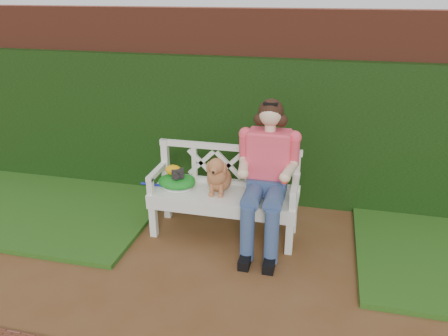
# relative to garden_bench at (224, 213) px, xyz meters

# --- Properties ---
(ground) EXTENTS (60.00, 60.00, 0.00)m
(ground) POSITION_rel_garden_bench_xyz_m (0.24, -0.78, -0.24)
(ground) COLOR #563117
(brick_wall) EXTENTS (10.00, 0.30, 2.20)m
(brick_wall) POSITION_rel_garden_bench_xyz_m (0.24, 1.12, 0.86)
(brick_wall) COLOR brown
(brick_wall) RESTS_ON ground
(ivy_hedge) EXTENTS (10.00, 0.18, 1.70)m
(ivy_hedge) POSITION_rel_garden_bench_xyz_m (0.24, 0.90, 0.61)
(ivy_hedge) COLOR #1D3C10
(ivy_hedge) RESTS_ON ground
(grass_left) EXTENTS (2.60, 2.00, 0.05)m
(grass_left) POSITION_rel_garden_bench_xyz_m (-2.16, 0.12, -0.21)
(grass_left) COLOR #245C17
(grass_left) RESTS_ON ground
(garden_bench) EXTENTS (1.64, 0.80, 0.48)m
(garden_bench) POSITION_rel_garden_bench_xyz_m (0.00, 0.00, 0.00)
(garden_bench) COLOR white
(garden_bench) RESTS_ON ground
(seated_woman) EXTENTS (0.90, 1.01, 1.47)m
(seated_woman) POSITION_rel_garden_bench_xyz_m (0.44, -0.02, 0.49)
(seated_woman) COLOR #E74F6B
(seated_woman) RESTS_ON ground
(dog) EXTENTS (0.38, 0.44, 0.40)m
(dog) POSITION_rel_garden_bench_xyz_m (-0.06, 0.02, 0.44)
(dog) COLOR #A55938
(dog) RESTS_ON garden_bench
(tennis_racket) EXTENTS (0.60, 0.29, 0.03)m
(tennis_racket) POSITION_rel_garden_bench_xyz_m (-0.52, -0.02, 0.25)
(tennis_racket) COLOR white
(tennis_racket) RESTS_ON garden_bench
(green_bag) EXTENTS (0.44, 0.36, 0.13)m
(green_bag) POSITION_rel_garden_bench_xyz_m (-0.51, 0.01, 0.31)
(green_bag) COLOR #2A8536
(green_bag) RESTS_ON garden_bench
(camera_item) EXTENTS (0.15, 0.13, 0.08)m
(camera_item) POSITION_rel_garden_bench_xyz_m (-0.48, -0.03, 0.42)
(camera_item) COLOR black
(camera_item) RESTS_ON green_bag
(baseball_glove) EXTENTS (0.21, 0.18, 0.11)m
(baseball_glove) POSITION_rel_garden_bench_xyz_m (-0.54, 0.01, 0.43)
(baseball_glove) COLOR orange
(baseball_glove) RESTS_ON green_bag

